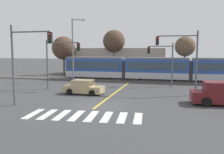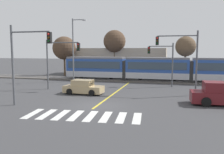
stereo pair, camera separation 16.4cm
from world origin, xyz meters
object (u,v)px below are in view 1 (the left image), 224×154
Objects in this scene: traffic_light_mid_right at (183,53)px; bare_tree_west at (114,41)px; traffic_light_far_right at (163,58)px; traffic_light_mid_left at (58,56)px; traffic_light_near_left at (25,54)px; sedan_crossing at (84,87)px; bare_tree_east at (185,47)px; light_rail_tram at (157,68)px; pickup_truck at (222,95)px; bare_tree_far_west at (64,48)px; street_lamp_west at (74,46)px.

bare_tree_west reaches higher than traffic_light_mid_right.
traffic_light_far_right is 13.11m from traffic_light_mid_left.
traffic_light_near_left is 0.82× the size of bare_tree_west.
traffic_light_far_right reaches higher than sedan_crossing.
traffic_light_near_left is 1.15× the size of traffic_light_mid_left.
traffic_light_mid_right is at bearing -54.62° from bare_tree_west.
bare_tree_east is at bearing 57.98° from traffic_light_near_left.
traffic_light_mid_left is at bearing -137.42° from bare_tree_east.
bare_tree_west is 1.20× the size of bare_tree_east.
traffic_light_near_left is (-9.57, -18.30, 2.32)m from light_rail_tram.
pickup_truck is 0.67× the size of bare_tree_west.
sedan_crossing is 19.81m from bare_tree_far_west.
bare_tree_far_west is at bearing 165.15° from light_rail_tram.
bare_tree_east is (15.94, 6.42, 0.00)m from street_lamp_west.
street_lamp_west reaches higher than pickup_truck.
traffic_light_mid_right is at bearing -35.36° from bare_tree_far_west.
traffic_light_mid_right is 13.99m from traffic_light_mid_left.
street_lamp_west reaches higher than traffic_light_mid_right.
pickup_truck is at bearing -30.73° from street_lamp_west.
sedan_crossing is at bearing 67.59° from traffic_light_near_left.
bare_tree_far_west reaches higher than sedan_crossing.
bare_tree_east is at bearing 40.79° from light_rail_tram.
light_rail_tram is 14.86m from traffic_light_mid_left.
sedan_crossing is 11.01m from traffic_light_mid_right.
street_lamp_west is 1.12× the size of bare_tree_west.
light_rail_tram is 4.87m from traffic_light_far_right.
bare_tree_east is (13.64, 21.81, 0.85)m from traffic_light_near_left.
light_rail_tram is at bearing 13.76° from street_lamp_west.
street_lamp_west is at bearing -54.89° from bare_tree_far_west.
traffic_light_far_right is 0.82× the size of bare_tree_east.
traffic_light_far_right is at bearing 25.49° from traffic_light_mid_left.
bare_tree_east reaches higher than light_rail_tram.
traffic_light_mid_left is (-13.98, -0.20, -0.40)m from traffic_light_mid_right.
traffic_light_near_left is at bearing -117.61° from light_rail_tram.
traffic_light_mid_left reaches higher than sedan_crossing.
bare_tree_east is (0.83, 13.41, 0.84)m from traffic_light_mid_right.
street_lamp_west is at bearing 118.64° from sedan_crossing.
street_lamp_west reaches higher than light_rail_tram.
bare_tree_far_west reaches higher than bare_tree_east.
street_lamp_west is (-15.11, 6.99, 0.83)m from traffic_light_mid_right.
traffic_light_near_left is 0.99× the size of bare_tree_east.
traffic_light_mid_left reaches higher than traffic_light_far_right.
bare_tree_east is at bearing 42.58° from traffic_light_mid_left.
traffic_light_near_left is at bearing -112.41° from sedan_crossing.
bare_tree_west is (1.62, 24.16, 1.85)m from traffic_light_near_left.
sedan_crossing is at bearing -58.33° from bare_tree_far_west.
traffic_light_mid_right is (10.18, 2.03, 3.67)m from sedan_crossing.
light_rail_tram is 10.67m from traffic_light_mid_right.
pickup_truck is 18.00m from bare_tree_east.
traffic_light_mid_left is (-1.17, 8.20, -0.39)m from traffic_light_near_left.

